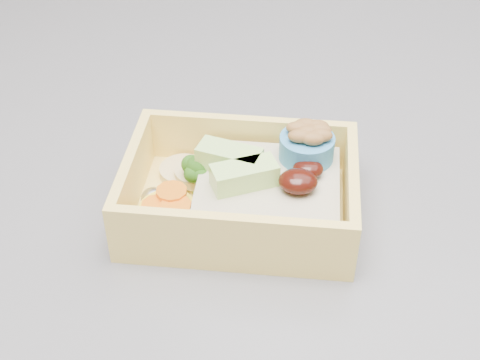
{
  "coord_description": "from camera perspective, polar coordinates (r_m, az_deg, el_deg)",
  "views": [
    {
      "loc": [
        0.16,
        -0.48,
        1.25
      ],
      "look_at": [
        0.14,
        -0.11,
        0.95
      ],
      "focal_mm": 50.0,
      "sensor_mm": 36.0,
      "label": 1
    }
  ],
  "objects": [
    {
      "name": "bento_box",
      "position": [
        0.48,
        0.63,
        -0.88
      ],
      "size": [
        0.17,
        0.13,
        0.06
      ],
      "rotation": [
        0.0,
        0.0,
        -0.06
      ],
      "color": "#FFDA69",
      "rests_on": "island"
    }
  ]
}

